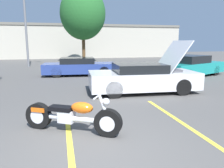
{
  "coord_description": "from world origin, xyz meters",
  "views": [
    {
      "loc": [
        -0.5,
        -3.83,
        2.06
      ],
      "look_at": [
        1.01,
        2.56,
        0.8
      ],
      "focal_mm": 35.0,
      "sensor_mm": 36.0,
      "label": 1
    }
  ],
  "objects_px": {
    "show_car_hood_open": "(143,78)",
    "parked_car_mid_row": "(80,67)",
    "light_pole": "(26,19)",
    "motorcycle": "(72,116)",
    "parked_car_right_row": "(190,66)",
    "tree_background": "(83,14)"
  },
  "relations": [
    {
      "from": "motorcycle",
      "to": "tree_background",
      "type": "bearing_deg",
      "value": 112.07
    },
    {
      "from": "tree_background",
      "to": "parked_car_right_row",
      "type": "bearing_deg",
      "value": -61.25
    },
    {
      "from": "tree_background",
      "to": "show_car_hood_open",
      "type": "height_order",
      "value": "tree_background"
    },
    {
      "from": "parked_car_right_row",
      "to": "tree_background",
      "type": "bearing_deg",
      "value": 95.67
    },
    {
      "from": "show_car_hood_open",
      "to": "motorcycle",
      "type": "bearing_deg",
      "value": -127.72
    },
    {
      "from": "motorcycle",
      "to": "parked_car_right_row",
      "type": "xyz_separation_m",
      "value": [
        7.65,
        7.14,
        0.22
      ]
    },
    {
      "from": "show_car_hood_open",
      "to": "parked_car_mid_row",
      "type": "xyz_separation_m",
      "value": [
        -2.17,
        5.37,
        -0.06
      ]
    },
    {
      "from": "light_pole",
      "to": "parked_car_mid_row",
      "type": "xyz_separation_m",
      "value": [
        3.72,
        -5.59,
        -3.33
      ]
    },
    {
      "from": "parked_car_right_row",
      "to": "parked_car_mid_row",
      "type": "bearing_deg",
      "value": 141.7
    },
    {
      "from": "parked_car_right_row",
      "to": "light_pole",
      "type": "bearing_deg",
      "value": 121.46
    },
    {
      "from": "parked_car_mid_row",
      "to": "tree_background",
      "type": "bearing_deg",
      "value": 86.49
    },
    {
      "from": "show_car_hood_open",
      "to": "parked_car_mid_row",
      "type": "distance_m",
      "value": 5.79
    },
    {
      "from": "motorcycle",
      "to": "parked_car_mid_row",
      "type": "xyz_separation_m",
      "value": [
        0.97,
        8.96,
        0.16
      ]
    },
    {
      "from": "tree_background",
      "to": "parked_car_mid_row",
      "type": "bearing_deg",
      "value": -97.82
    },
    {
      "from": "parked_car_mid_row",
      "to": "light_pole",
      "type": "bearing_deg",
      "value": 127.95
    },
    {
      "from": "tree_background",
      "to": "show_car_hood_open",
      "type": "relative_size",
      "value": 1.62
    },
    {
      "from": "parked_car_mid_row",
      "to": "parked_car_right_row",
      "type": "distance_m",
      "value": 6.92
    },
    {
      "from": "light_pole",
      "to": "parked_car_right_row",
      "type": "xyz_separation_m",
      "value": [
        10.39,
        -7.4,
        -3.27
      ]
    },
    {
      "from": "light_pole",
      "to": "show_car_hood_open",
      "type": "relative_size",
      "value": 1.54
    },
    {
      "from": "light_pole",
      "to": "parked_car_mid_row",
      "type": "bearing_deg",
      "value": -56.36
    },
    {
      "from": "motorcycle",
      "to": "parked_car_mid_row",
      "type": "height_order",
      "value": "parked_car_mid_row"
    },
    {
      "from": "show_car_hood_open",
      "to": "light_pole",
      "type": "bearing_deg",
      "value": 121.72
    }
  ]
}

